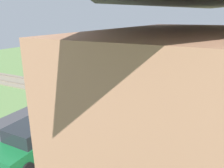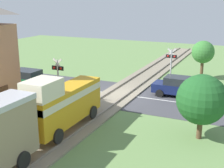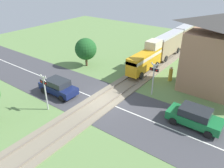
{
  "view_description": "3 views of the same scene",
  "coord_description": "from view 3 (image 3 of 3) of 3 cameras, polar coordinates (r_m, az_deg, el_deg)",
  "views": [
    {
      "loc": [
        13.79,
        8.41,
        5.92
      ],
      "look_at": [
        0.0,
        1.39,
        1.2
      ],
      "focal_mm": 35.0,
      "sensor_mm": 36.0,
      "label": 1
    },
    {
      "loc": [
        -8.93,
        21.02,
        7.17
      ],
      "look_at": [
        0.0,
        1.39,
        1.2
      ],
      "focal_mm": 50.0,
      "sensor_mm": 36.0,
      "label": 2
    },
    {
      "loc": [
        10.64,
        -12.99,
        10.54
      ],
      "look_at": [
        0.0,
        1.39,
        1.2
      ],
      "focal_mm": 35.0,
      "sensor_mm": 36.0,
      "label": 3
    }
  ],
  "objects": [
    {
      "name": "ground_plane",
      "position": [
        19.83,
        -2.4,
        -4.57
      ],
      "size": [
        60.0,
        60.0,
        0.0
      ],
      "primitive_type": "plane",
      "color": "#66894C"
    },
    {
      "name": "road_surface",
      "position": [
        19.82,
        -2.4,
        -4.55
      ],
      "size": [
        48.0,
        6.4,
        0.02
      ],
      "color": "#424247",
      "rests_on": "ground_plane"
    },
    {
      "name": "track_bed",
      "position": [
        19.79,
        -2.4,
        -4.41
      ],
      "size": [
        2.8,
        48.0,
        0.24
      ],
      "color": "gray",
      "rests_on": "ground_plane"
    },
    {
      "name": "train",
      "position": [
        30.63,
        14.88,
        10.24
      ],
      "size": [
        1.58,
        19.21,
        3.18
      ],
      "color": "gold",
      "rests_on": "track_bed"
    },
    {
      "name": "car_near_crossing",
      "position": [
        21.22,
        -13.89,
        -0.68
      ],
      "size": [
        3.9,
        1.78,
        1.5
      ],
      "color": "#141E4C",
      "rests_on": "ground_plane"
    },
    {
      "name": "car_far_side",
      "position": [
        17.67,
        20.76,
        -8.0
      ],
      "size": [
        3.98,
        1.88,
        1.52
      ],
      "color": "#197038",
      "rests_on": "ground_plane"
    },
    {
      "name": "crossing_signal_west_approach",
      "position": [
        18.49,
        -17.16,
        -0.99
      ],
      "size": [
        0.9,
        0.18,
        3.26
      ],
      "color": "#B7B7B7",
      "rests_on": "ground_plane"
    },
    {
      "name": "crossing_signal_east_approach",
      "position": [
        20.28,
        10.81,
        2.39
      ],
      "size": [
        0.9,
        0.18,
        3.26
      ],
      "color": "#B7B7B7",
      "rests_on": "ground_plane"
    },
    {
      "name": "pedestrian_by_station",
      "position": [
        23.99,
        15.05,
        2.43
      ],
      "size": [
        0.39,
        0.39,
        1.6
      ],
      "color": "gold",
      "rests_on": "ground_plane"
    },
    {
      "name": "tree_roadside_hedge",
      "position": [
        26.69,
        -6.87,
        9.04
      ],
      "size": [
        2.61,
        2.61,
        3.46
      ],
      "color": "brown",
      "rests_on": "ground_plane"
    }
  ]
}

